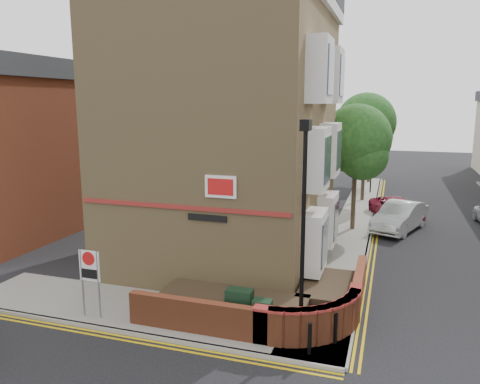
% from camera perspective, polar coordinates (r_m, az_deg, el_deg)
% --- Properties ---
extents(ground, '(120.00, 120.00, 0.00)m').
position_cam_1_polar(ground, '(13.76, -0.59, -19.04)').
color(ground, black).
rests_on(ground, ground).
extents(pavement_corner, '(13.00, 3.00, 0.12)m').
position_cam_1_polar(pavement_corner, '(16.24, -10.96, -14.10)').
color(pavement_corner, gray).
rests_on(pavement_corner, ground).
extents(pavement_main, '(2.00, 32.00, 0.12)m').
position_cam_1_polar(pavement_main, '(28.19, 13.85, -3.41)').
color(pavement_main, gray).
rests_on(pavement_main, ground).
extents(kerb_side, '(13.00, 0.15, 0.12)m').
position_cam_1_polar(kerb_side, '(15.09, -13.83, -16.27)').
color(kerb_side, gray).
rests_on(kerb_side, ground).
extents(kerb_main_near, '(0.15, 32.00, 0.12)m').
position_cam_1_polar(kerb_main_near, '(28.14, 15.88, -3.54)').
color(kerb_main_near, gray).
rests_on(kerb_main_near, ground).
extents(yellow_lines_side, '(13.00, 0.28, 0.01)m').
position_cam_1_polar(yellow_lines_side, '(14.93, -14.34, -16.84)').
color(yellow_lines_side, gold).
rests_on(yellow_lines_side, ground).
extents(yellow_lines_main, '(0.28, 32.00, 0.01)m').
position_cam_1_polar(yellow_lines_main, '(28.15, 16.39, -3.68)').
color(yellow_lines_main, gold).
rests_on(yellow_lines_main, ground).
extents(corner_building, '(8.95, 10.40, 13.60)m').
position_cam_1_polar(corner_building, '(20.43, -1.00, 9.08)').
color(corner_building, '#997F51').
rests_on(corner_building, ground).
extents(garden_wall, '(6.80, 6.00, 1.20)m').
position_cam_1_polar(garden_wall, '(15.88, 2.39, -14.75)').
color(garden_wall, brown).
rests_on(garden_wall, ground).
extents(lamppost, '(0.25, 0.50, 6.30)m').
position_cam_1_polar(lamppost, '(13.17, 7.70, -4.73)').
color(lamppost, black).
rests_on(lamppost, pavement_corner).
extents(utility_cabinet_large, '(0.80, 0.45, 1.20)m').
position_cam_1_polar(utility_cabinet_large, '(14.61, -0.07, -13.99)').
color(utility_cabinet_large, black).
rests_on(utility_cabinet_large, pavement_corner).
extents(utility_cabinet_small, '(0.55, 0.40, 1.10)m').
position_cam_1_polar(utility_cabinet_small, '(14.17, 2.73, -15.07)').
color(utility_cabinet_small, black).
rests_on(utility_cabinet_small, pavement_corner).
extents(bollard_near, '(0.11, 0.11, 0.90)m').
position_cam_1_polar(bollard_near, '(13.41, 8.49, -17.25)').
color(bollard_near, black).
rests_on(bollard_near, pavement_corner).
extents(bollard_far, '(0.11, 0.11, 0.90)m').
position_cam_1_polar(bollard_far, '(14.05, 11.57, -15.99)').
color(bollard_far, black).
rests_on(bollard_far, pavement_corner).
extents(zone_sign, '(0.72, 0.07, 2.20)m').
position_cam_1_polar(zone_sign, '(15.63, -17.86, -9.18)').
color(zone_sign, slate).
rests_on(zone_sign, pavement_corner).
extents(side_building, '(6.40, 10.40, 9.00)m').
position_cam_1_polar(side_building, '(27.06, -26.20, 4.85)').
color(side_building, brown).
rests_on(side_building, ground).
extents(tree_near, '(3.64, 3.65, 6.70)m').
position_cam_1_polar(tree_near, '(25.50, 13.98, 5.69)').
color(tree_near, '#382B1E').
rests_on(tree_near, pavement_main).
extents(tree_mid, '(4.03, 4.03, 7.42)m').
position_cam_1_polar(tree_mid, '(33.43, 15.07, 7.65)').
color(tree_mid, '#382B1E').
rests_on(tree_mid, pavement_main).
extents(tree_far, '(3.81, 3.81, 7.00)m').
position_cam_1_polar(tree_far, '(41.43, 15.69, 7.78)').
color(tree_far, '#382B1E').
rests_on(tree_far, pavement_main).
extents(traffic_light_assembly, '(0.20, 0.16, 4.20)m').
position_cam_1_polar(traffic_light_assembly, '(36.55, 15.78, 4.06)').
color(traffic_light_assembly, black).
rests_on(traffic_light_assembly, pavement_main).
extents(silver_car_near, '(3.17, 4.98, 1.55)m').
position_cam_1_polar(silver_car_near, '(26.78, 18.90, -2.87)').
color(silver_car_near, '#BABEC2').
rests_on(silver_car_near, ground).
extents(red_car_main, '(3.61, 4.94, 1.25)m').
position_cam_1_polar(red_car_main, '(29.43, 18.52, -1.94)').
color(red_car_main, maroon).
rests_on(red_car_main, ground).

